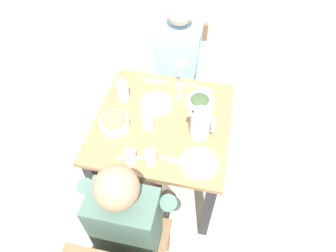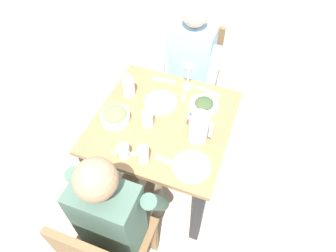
{
  "view_description": "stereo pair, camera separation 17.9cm",
  "coord_description": "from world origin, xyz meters",
  "px_view_note": "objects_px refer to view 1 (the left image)",
  "views": [
    {
      "loc": [
        0.3,
        -1.22,
        2.16
      ],
      "look_at": [
        0.04,
        -0.02,
        0.69
      ],
      "focal_mm": 32.51,
      "sensor_mm": 36.0,
      "label": 1
    },
    {
      "loc": [
        0.47,
        -1.17,
        2.16
      ],
      "look_at": [
        0.04,
        -0.02,
        0.69
      ],
      "focal_mm": 32.51,
      "sensor_mm": 36.0,
      "label": 2
    }
  ],
  "objects_px": {
    "dining_table": "(163,133)",
    "oil_carafe": "(123,92)",
    "water_pitcher": "(201,124)",
    "water_glass_near_left": "(150,157)",
    "water_glass_center": "(130,156)",
    "plate_beans": "(156,103)",
    "salt_shaker": "(179,96)",
    "diner_far": "(176,69)",
    "wine_glass": "(181,70)",
    "plate_yoghurt": "(199,162)",
    "water_glass_far_right": "(148,122)",
    "plate_dolmas": "(200,100)",
    "salad_bowl": "(114,122)",
    "chair_far": "(180,67)",
    "diner_near": "(133,212)"
  },
  "relations": [
    {
      "from": "dining_table",
      "to": "oil_carafe",
      "type": "distance_m",
      "value": 0.38
    },
    {
      "from": "water_pitcher",
      "to": "water_glass_near_left",
      "type": "bearing_deg",
      "value": -132.35
    },
    {
      "from": "water_pitcher",
      "to": "water_glass_center",
      "type": "relative_size",
      "value": 2.11
    },
    {
      "from": "plate_beans",
      "to": "salt_shaker",
      "type": "xyz_separation_m",
      "value": [
        0.13,
        0.07,
        0.01
      ]
    },
    {
      "from": "diner_far",
      "to": "plate_beans",
      "type": "relative_size",
      "value": 5.29
    },
    {
      "from": "water_pitcher",
      "to": "wine_glass",
      "type": "height_order",
      "value": "wine_glass"
    },
    {
      "from": "plate_yoghurt",
      "to": "water_glass_far_right",
      "type": "distance_m",
      "value": 0.4
    },
    {
      "from": "diner_far",
      "to": "water_glass_far_right",
      "type": "distance_m",
      "value": 0.68
    },
    {
      "from": "plate_yoghurt",
      "to": "water_glass_center",
      "type": "relative_size",
      "value": 2.4
    },
    {
      "from": "plate_dolmas",
      "to": "water_glass_far_right",
      "type": "bearing_deg",
      "value": -134.72
    },
    {
      "from": "plate_yoghurt",
      "to": "dining_table",
      "type": "bearing_deg",
      "value": 135.18
    },
    {
      "from": "diner_far",
      "to": "wine_glass",
      "type": "bearing_deg",
      "value": -73.36
    },
    {
      "from": "salad_bowl",
      "to": "water_glass_center",
      "type": "height_order",
      "value": "same"
    },
    {
      "from": "salad_bowl",
      "to": "chair_far",
      "type": "bearing_deg",
      "value": 74.44
    },
    {
      "from": "diner_far",
      "to": "diner_near",
      "type": "bearing_deg",
      "value": -90.18
    },
    {
      "from": "water_glass_near_left",
      "to": "water_glass_far_right",
      "type": "bearing_deg",
      "value": 107.62
    },
    {
      "from": "salad_bowl",
      "to": "water_glass_near_left",
      "type": "height_order",
      "value": "water_glass_near_left"
    },
    {
      "from": "wine_glass",
      "to": "dining_table",
      "type": "bearing_deg",
      "value": -98.8
    },
    {
      "from": "diner_near",
      "to": "water_pitcher",
      "type": "bearing_deg",
      "value": 62.92
    },
    {
      "from": "water_pitcher",
      "to": "water_glass_center",
      "type": "height_order",
      "value": "water_pitcher"
    },
    {
      "from": "dining_table",
      "to": "plate_dolmas",
      "type": "relative_size",
      "value": 4.21
    },
    {
      "from": "dining_table",
      "to": "diner_near",
      "type": "xyz_separation_m",
      "value": [
        -0.03,
        -0.59,
        0.05
      ]
    },
    {
      "from": "water_glass_near_left",
      "to": "plate_beans",
      "type": "bearing_deg",
      "value": 99.37
    },
    {
      "from": "water_glass_far_right",
      "to": "salt_shaker",
      "type": "relative_size",
      "value": 1.93
    },
    {
      "from": "water_glass_center",
      "to": "oil_carafe",
      "type": "relative_size",
      "value": 0.55
    },
    {
      "from": "water_glass_far_right",
      "to": "diner_near",
      "type": "bearing_deg",
      "value": -85.14
    },
    {
      "from": "plate_dolmas",
      "to": "water_glass_far_right",
      "type": "height_order",
      "value": "water_glass_far_right"
    },
    {
      "from": "chair_far",
      "to": "water_glass_center",
      "type": "distance_m",
      "value": 1.17
    },
    {
      "from": "diner_far",
      "to": "plate_yoghurt",
      "type": "bearing_deg",
      "value": -70.95
    },
    {
      "from": "water_glass_center",
      "to": "salt_shaker",
      "type": "xyz_separation_m",
      "value": [
        0.17,
        0.54,
        -0.02
      ]
    },
    {
      "from": "water_glass_center",
      "to": "salad_bowl",
      "type": "bearing_deg",
      "value": 126.84
    },
    {
      "from": "chair_far",
      "to": "diner_far",
      "type": "xyz_separation_m",
      "value": [
        -0.0,
        -0.2,
        0.15
      ]
    },
    {
      "from": "water_glass_center",
      "to": "water_pitcher",
      "type": "bearing_deg",
      "value": 37.9
    },
    {
      "from": "plate_beans",
      "to": "water_glass_far_right",
      "type": "relative_size",
      "value": 2.1
    },
    {
      "from": "chair_far",
      "to": "dining_table",
      "type": "bearing_deg",
      "value": -88.17
    },
    {
      "from": "dining_table",
      "to": "water_pitcher",
      "type": "height_order",
      "value": "water_pitcher"
    },
    {
      "from": "plate_yoghurt",
      "to": "water_glass_center",
      "type": "height_order",
      "value": "water_glass_center"
    },
    {
      "from": "salad_bowl",
      "to": "plate_dolmas",
      "type": "bearing_deg",
      "value": 33.24
    },
    {
      "from": "water_glass_far_right",
      "to": "oil_carafe",
      "type": "xyz_separation_m",
      "value": [
        -0.23,
        0.21,
        0.0
      ]
    },
    {
      "from": "salad_bowl",
      "to": "plate_yoghurt",
      "type": "bearing_deg",
      "value": -16.46
    },
    {
      "from": "dining_table",
      "to": "plate_yoghurt",
      "type": "distance_m",
      "value": 0.41
    },
    {
      "from": "plate_beans",
      "to": "water_glass_center",
      "type": "height_order",
      "value": "water_glass_center"
    },
    {
      "from": "chair_far",
      "to": "salt_shaker",
      "type": "distance_m",
      "value": 0.65
    },
    {
      "from": "plate_yoghurt",
      "to": "salad_bowl",
      "type": "bearing_deg",
      "value": 163.54
    },
    {
      "from": "water_glass_near_left",
      "to": "wine_glass",
      "type": "relative_size",
      "value": 0.56
    },
    {
      "from": "water_glass_center",
      "to": "oil_carafe",
      "type": "height_order",
      "value": "oil_carafe"
    },
    {
      "from": "plate_beans",
      "to": "water_glass_far_right",
      "type": "height_order",
      "value": "water_glass_far_right"
    },
    {
      "from": "water_glass_center",
      "to": "diner_far",
      "type": "bearing_deg",
      "value": 84.88
    },
    {
      "from": "dining_table",
      "to": "water_glass_near_left",
      "type": "xyz_separation_m",
      "value": [
        0.01,
        -0.32,
        0.18
      ]
    },
    {
      "from": "water_glass_near_left",
      "to": "water_glass_far_right",
      "type": "relative_size",
      "value": 1.06
    }
  ]
}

